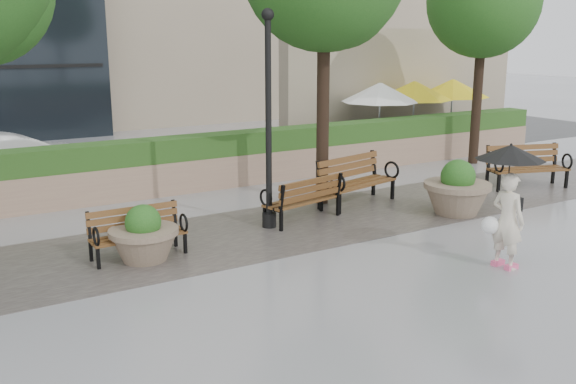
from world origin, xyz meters
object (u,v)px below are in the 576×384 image
planter_right (457,193)px  lamppost (269,135)px  bench_4 (527,176)px  planter_left (144,239)px  pedestrian (508,194)px  bench_3 (357,191)px  bench_2 (303,208)px  bench_1 (139,243)px  car_right (17,159)px

planter_right → lamppost: size_ratio=0.33×
bench_4 → planter_left: bearing=-159.8°
pedestrian → bench_3: bearing=-10.6°
bench_2 → bench_4: 6.47m
lamppost → pedestrian: bearing=-61.2°
planter_right → bench_2: bearing=158.1°
bench_1 → bench_4: bench_4 is taller
bench_2 → lamppost: lamppost is taller
bench_2 → car_right: bearing=-68.7°
car_right → pedestrian: (5.81, -10.75, 0.59)m
bench_2 → planter_left: 3.66m
car_right → planter_right: bearing=-146.1°
car_right → planter_left: bearing=177.0°
bench_2 → car_right: car_right is taller
bench_4 → pedestrian: 6.30m
bench_1 → bench_4: 10.09m
car_right → pedestrian: pedestrian is taller
bench_1 → pedestrian: bearing=-35.9°
lamppost → bench_1: bearing=-171.9°
bench_1 → planter_left: bearing=-81.4°
bench_1 → car_right: (-0.80, 7.17, 0.40)m
bench_3 → planter_left: bearing=178.6°
planter_left → car_right: 7.43m
planter_left → pedestrian: (4.98, -3.37, 0.86)m
bench_3 → car_right: size_ratio=0.54×
bench_3 → car_right: (-6.23, 6.22, 0.33)m
planter_left → lamppost: (2.79, 0.61, 1.49)m
bench_2 → bench_3: size_ratio=0.86×
bench_1 → car_right: bearing=96.1°
bench_2 → bench_1: bearing=-5.3°
lamppost → car_right: size_ratio=1.07×
bench_1 → bench_2: bearing=6.5°
bench_1 → bench_4: (10.09, 0.04, 0.06)m
planter_left → pedestrian: bearing=-34.1°
bench_3 → bench_4: size_ratio=1.01×
bench_3 → planter_left: size_ratio=1.82×
pedestrian → bench_1: bearing=49.1°
bench_1 → bench_2: bench_2 is taller
bench_3 → bench_2: bearing=-177.6°
bench_2 → pedestrian: bearing=96.8°
bench_1 → planter_left: planter_left is taller
bench_4 → planter_right: planter_right is taller
bench_1 → planter_right: (6.76, -0.82, 0.21)m
car_right → pedestrian: size_ratio=1.95×
bench_3 → planter_right: 2.21m
bench_2 → planter_left: planter_left is taller
bench_1 → planter_right: size_ratio=1.14×
bench_1 → planter_left: (0.03, -0.21, 0.13)m
bench_2 → bench_3: bench_3 is taller
bench_2 → pedestrian: (1.38, -4.02, 0.96)m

